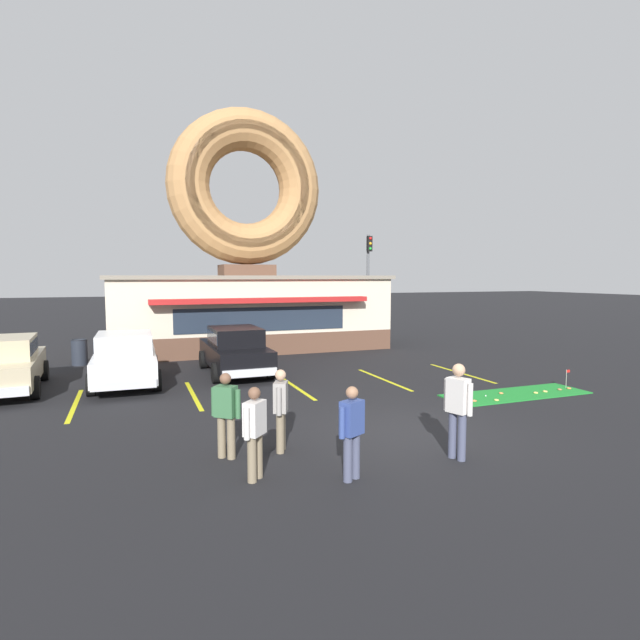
% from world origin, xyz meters
% --- Properties ---
extents(ground_plane, '(160.00, 160.00, 0.00)m').
position_xyz_m(ground_plane, '(0.00, 0.00, 0.00)').
color(ground_plane, black).
extents(donut_shop_building, '(12.30, 6.75, 10.96)m').
position_xyz_m(donut_shop_building, '(-0.30, 13.94, 3.74)').
color(donut_shop_building, brown).
rests_on(donut_shop_building, ground).
extents(putting_mat, '(4.30, 1.35, 0.03)m').
position_xyz_m(putting_mat, '(4.67, 1.83, 0.01)').
color(putting_mat, '#1E842D').
rests_on(putting_mat, ground).
extents(mini_donut_near_left, '(0.13, 0.13, 0.04)m').
position_xyz_m(mini_donut_near_left, '(5.21, 1.65, 0.05)').
color(mini_donut_near_left, '#E5C666').
rests_on(mini_donut_near_left, putting_mat).
extents(mini_donut_near_right, '(0.13, 0.13, 0.04)m').
position_xyz_m(mini_donut_near_right, '(6.55, 1.74, 0.05)').
color(mini_donut_near_right, '#D17F47').
rests_on(mini_donut_near_right, putting_mat).
extents(mini_donut_mid_left, '(0.13, 0.13, 0.04)m').
position_xyz_m(mini_donut_mid_left, '(3.60, 1.37, 0.05)').
color(mini_donut_mid_left, '#E5C666').
rests_on(mini_donut_mid_left, putting_mat).
extents(mini_donut_mid_centre, '(0.13, 0.13, 0.04)m').
position_xyz_m(mini_donut_mid_centre, '(4.25, 1.95, 0.05)').
color(mini_donut_mid_centre, '#D17F47').
rests_on(mini_donut_mid_centre, putting_mat).
extents(mini_donut_mid_right, '(0.13, 0.13, 0.04)m').
position_xyz_m(mini_donut_mid_right, '(6.17, 1.72, 0.05)').
color(mini_donut_mid_right, '#A5724C').
rests_on(mini_donut_mid_right, putting_mat).
extents(mini_donut_far_left, '(0.13, 0.13, 0.04)m').
position_xyz_m(mini_donut_far_left, '(5.58, 1.68, 0.05)').
color(mini_donut_far_left, '#E5C666').
rests_on(mini_donut_far_left, putting_mat).
extents(mini_donut_far_centre, '(0.13, 0.13, 0.04)m').
position_xyz_m(mini_donut_far_centre, '(3.00, 1.51, 0.05)').
color(mini_donut_far_centre, '#D17F47').
rests_on(mini_donut_far_centre, putting_mat).
extents(golf_ball, '(0.04, 0.04, 0.04)m').
position_xyz_m(golf_ball, '(3.63, 1.84, 0.05)').
color(golf_ball, white).
rests_on(golf_ball, putting_mat).
extents(putting_flag_pin, '(0.13, 0.01, 0.55)m').
position_xyz_m(putting_flag_pin, '(6.60, 1.87, 0.44)').
color(putting_flag_pin, silver).
rests_on(putting_flag_pin, putting_mat).
extents(car_champagne, '(2.18, 4.65, 1.60)m').
position_xyz_m(car_champagne, '(-8.86, 7.30, 0.87)').
color(car_champagne, '#BCAD89').
rests_on(car_champagne, ground).
extents(car_white, '(2.02, 4.58, 1.60)m').
position_xyz_m(car_white, '(-5.63, 7.21, 0.87)').
color(car_white, silver).
rests_on(car_white, ground).
extents(car_black, '(2.01, 4.57, 1.60)m').
position_xyz_m(car_black, '(-2.13, 7.67, 0.87)').
color(car_black, black).
rests_on(car_black, ground).
extents(pedestrian_blue_sweater_man, '(0.37, 0.55, 1.58)m').
position_xyz_m(pedestrian_blue_sweater_man, '(-2.81, -0.20, 0.87)').
color(pedestrian_blue_sweater_man, '#7F7056').
rests_on(pedestrian_blue_sweater_man, ground).
extents(pedestrian_hooded_kid, '(0.35, 0.57, 1.76)m').
position_xyz_m(pedestrian_hooded_kid, '(0.07, -1.74, 0.98)').
color(pedestrian_hooded_kid, '#474C66').
rests_on(pedestrian_hooded_kid, ground).
extents(pedestrian_leather_jacket_man, '(0.47, 0.43, 1.58)m').
position_xyz_m(pedestrian_leather_jacket_man, '(-3.85, -0.20, 0.87)').
color(pedestrian_leather_jacket_man, '#7F7056').
rests_on(pedestrian_leather_jacket_man, ground).
extents(pedestrian_clipboard_woman, '(0.44, 0.46, 1.55)m').
position_xyz_m(pedestrian_clipboard_woman, '(-3.59, -1.35, 0.85)').
color(pedestrian_clipboard_woman, '#7F7056').
rests_on(pedestrian_clipboard_woman, ground).
extents(pedestrian_beanie_man, '(0.54, 0.39, 1.55)m').
position_xyz_m(pedestrian_beanie_man, '(-2.11, -1.90, 0.85)').
color(pedestrian_beanie_man, '#474C66').
rests_on(pedestrian_beanie_man, ground).
extents(trash_bin, '(0.57, 0.57, 0.97)m').
position_xyz_m(trash_bin, '(-7.27, 11.40, 0.50)').
color(trash_bin, '#232833').
rests_on(trash_bin, ground).
extents(traffic_light_pole, '(0.28, 0.47, 5.80)m').
position_xyz_m(traffic_light_pole, '(7.91, 17.78, 3.71)').
color(traffic_light_pole, '#595B60').
rests_on(traffic_light_pole, ground).
extents(parking_stripe_far_left, '(0.12, 3.60, 0.01)m').
position_xyz_m(parking_stripe_far_left, '(-6.85, 5.00, 0.00)').
color(parking_stripe_far_left, yellow).
rests_on(parking_stripe_far_left, ground).
extents(parking_stripe_left, '(0.12, 3.60, 0.01)m').
position_xyz_m(parking_stripe_left, '(-3.85, 5.00, 0.00)').
color(parking_stripe_left, yellow).
rests_on(parking_stripe_left, ground).
extents(parking_stripe_mid_left, '(0.12, 3.60, 0.01)m').
position_xyz_m(parking_stripe_mid_left, '(-0.85, 5.00, 0.00)').
color(parking_stripe_mid_left, yellow).
rests_on(parking_stripe_mid_left, ground).
extents(parking_stripe_centre, '(0.12, 3.60, 0.01)m').
position_xyz_m(parking_stripe_centre, '(2.15, 5.00, 0.00)').
color(parking_stripe_centre, yellow).
rests_on(parking_stripe_centre, ground).
extents(parking_stripe_mid_right, '(0.12, 3.60, 0.01)m').
position_xyz_m(parking_stripe_mid_right, '(5.15, 5.00, 0.00)').
color(parking_stripe_mid_right, yellow).
rests_on(parking_stripe_mid_right, ground).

